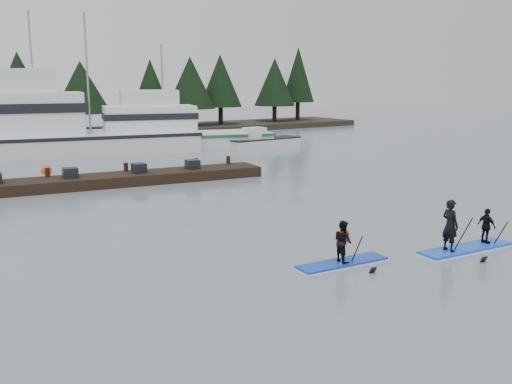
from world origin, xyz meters
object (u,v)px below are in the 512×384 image
floating_dock (111,180)px  paddleboard_solo (343,249)px  paddleboard_duo (465,234)px  fishing_boat_large (44,143)px  fishing_boat_medium (168,141)px

floating_dock → paddleboard_solo: paddleboard_solo is taller
paddleboard_solo → paddleboard_duo: bearing=-10.5°
fishing_boat_large → floating_dock: size_ratio=1.30×
floating_dock → fishing_boat_large: bearing=97.0°
fishing_boat_large → floating_dock: (0.01, -14.13, -0.61)m
paddleboard_duo → fishing_boat_medium: bearing=87.6°
fishing_boat_medium → floating_dock: (-9.09, -12.68, -0.37)m
fishing_boat_large → paddleboard_duo: size_ratio=5.98×
fishing_boat_large → paddleboard_duo: (5.53, -31.57, -0.32)m
fishing_boat_medium → paddleboard_solo: size_ratio=5.32×
fishing_boat_medium → paddleboard_duo: size_ratio=4.46×
fishing_boat_medium → paddleboard_duo: fishing_boat_medium is taller
fishing_boat_medium → paddleboard_solo: bearing=-90.3°
fishing_boat_large → fishing_boat_medium: fishing_boat_large is taller
fishing_boat_large → fishing_boat_medium: size_ratio=1.34×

